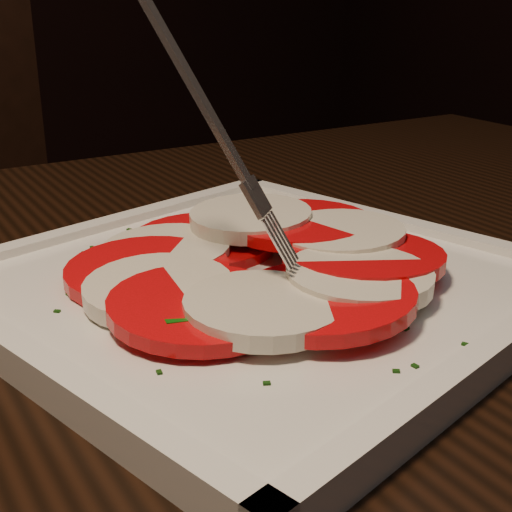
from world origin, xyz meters
TOP-DOWN VIEW (x-y plane):
  - table at (-0.13, 0.22)m, footprint 1.26×0.90m
  - plate at (-0.15, 0.19)m, footprint 0.37×0.37m
  - caprese_salad at (-0.15, 0.19)m, footprint 0.26×0.27m
  - fork at (-0.19, 0.20)m, footprint 0.09×0.10m

SIDE VIEW (x-z plane):
  - table at x=-0.13m, z-range 0.28..1.03m
  - plate at x=-0.15m, z-range 0.75..0.76m
  - caprese_salad at x=-0.15m, z-range 0.76..0.79m
  - fork at x=-0.19m, z-range 0.79..0.94m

